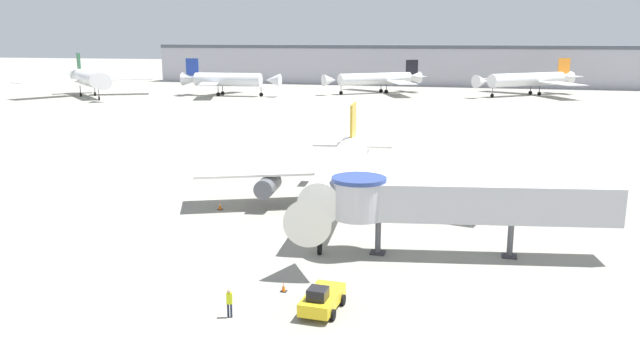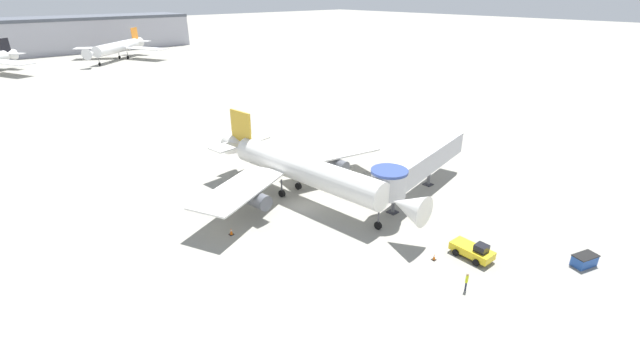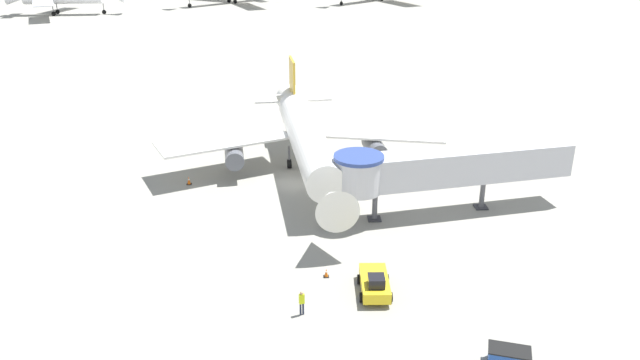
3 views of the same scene
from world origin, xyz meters
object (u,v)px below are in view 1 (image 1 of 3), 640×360
traffic_cone_near_nose (284,287)px  background_jet_black_tail (378,79)px  pushback_tug_yellow (322,299)px  background_jet_blue_tail (226,80)px  jet_bridge (453,201)px  main_airplane (340,173)px  background_jet_orange_tail (529,79)px  traffic_cone_port_wing (220,206)px  background_jet_green_tail (88,78)px  ground_crew_marshaller (229,301)px

traffic_cone_near_nose → background_jet_black_tail: 150.60m
pushback_tug_yellow → background_jet_blue_tail: 146.04m
jet_bridge → background_jet_black_tail: background_jet_black_tail is taller
jet_bridge → main_airplane: bearing=129.1°
pushback_tug_yellow → background_jet_orange_tail: 156.56m
traffic_cone_port_wing → background_jet_green_tail: (-83.75, 99.78, 4.79)m
traffic_cone_near_nose → background_jet_blue_tail: background_jet_blue_tail is taller
ground_crew_marshaller → background_jet_blue_tail: bearing=-83.1°
background_jet_black_tail → traffic_cone_port_wing: bearing=-36.2°
pushback_tug_yellow → traffic_cone_port_wing: (-15.17, 19.38, -0.40)m
jet_bridge → traffic_cone_port_wing: (-22.02, 7.35, -3.84)m
ground_crew_marshaller → main_airplane: bearing=-109.1°
background_jet_black_tail → pushback_tug_yellow: bearing=-31.0°
background_jet_blue_tail → background_jet_green_tail: (-35.98, -12.56, 0.59)m
traffic_cone_port_wing → background_jet_green_tail: background_jet_green_tail is taller
background_jet_blue_tail → background_jet_green_tail: 38.11m
background_jet_black_tail → background_jet_blue_tail: background_jet_blue_tail is taller
background_jet_black_tail → background_jet_green_tail: 82.56m
traffic_cone_port_wing → main_airplane: bearing=9.2°
pushback_tug_yellow → jet_bridge: bearing=62.6°
traffic_cone_port_wing → background_jet_blue_tail: bearing=113.0°
traffic_cone_port_wing → background_jet_blue_tail: 122.15m
main_airplane → traffic_cone_port_wing: size_ratio=39.61×
ground_crew_marshaller → background_jet_black_tail: background_jet_black_tail is taller
background_jet_blue_tail → main_airplane: bearing=-154.3°
pushback_tug_yellow → traffic_cone_port_wing: pushback_tug_yellow is taller
background_jet_blue_tail → pushback_tug_yellow: bearing=-156.9°
jet_bridge → pushback_tug_yellow: bearing=-130.1°
jet_bridge → background_jet_orange_tail: 143.81m
traffic_cone_near_nose → background_jet_green_tail: background_jet_green_tail is taller
traffic_cone_port_wing → background_jet_blue_tail: size_ratio=0.03×
traffic_cone_port_wing → traffic_cone_near_nose: traffic_cone_port_wing is taller
background_jet_orange_tail → traffic_cone_port_wing: bearing=-57.0°
main_airplane → background_jet_green_tail: bearing=128.2°
traffic_cone_near_nose → background_jet_black_tail: size_ratio=0.02×
pushback_tug_yellow → traffic_cone_near_nose: bearing=147.0°
traffic_cone_near_nose → background_jet_orange_tail: (23.23, 153.00, 4.23)m
traffic_cone_port_wing → background_jet_black_tail: background_jet_black_tail is taller
jet_bridge → traffic_cone_near_nose: size_ratio=31.88×
traffic_cone_port_wing → ground_crew_marshaller: bearing=-64.7°
traffic_cone_port_wing → background_jet_orange_tail: bearing=75.4°
main_airplane → background_jet_orange_tail: (24.01, 134.02, 0.69)m
main_airplane → background_jet_green_tail: size_ratio=1.02×
main_airplane → background_jet_orange_tail: background_jet_orange_tail is taller
traffic_cone_near_nose → background_jet_black_tail: bearing=97.6°
traffic_cone_port_wing → background_jet_green_tail: bearing=130.0°
pushback_tug_yellow → traffic_cone_near_nose: size_ratio=6.29×
traffic_cone_near_nose → main_airplane: bearing=92.4°
background_jet_blue_tail → traffic_cone_near_nose: bearing=-157.6°
background_jet_blue_tail → traffic_cone_port_wing: bearing=-159.4°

